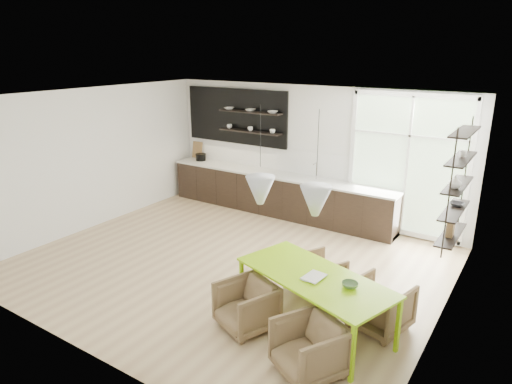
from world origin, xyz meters
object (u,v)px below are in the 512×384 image
object	(u,v)px
armchair_front_left	(246,306)
dining_table	(315,279)
armchair_back_left	(320,274)
armchair_back_right	(380,306)
wire_stool	(254,289)
armchair_front_right	(309,348)

from	to	relation	value
armchair_front_left	dining_table	bearing A→B (deg)	55.22
armchair_back_left	armchair_back_right	xyz separation A→B (m)	(1.10, -0.44, 0.04)
armchair_back_right	wire_stool	size ratio (longest dim) A/B	1.63
armchair_front_left	armchair_back_left	bearing A→B (deg)	96.26
dining_table	armchair_front_right	size ratio (longest dim) A/B	3.20
armchair_front_right	armchair_back_right	bearing A→B (deg)	103.24
dining_table	wire_stool	distance (m)	1.05
armchair_back_right	armchair_front_left	world-z (taller)	armchair_back_right
dining_table	armchair_back_right	xyz separation A→B (m)	(0.75, 0.49, -0.39)
wire_stool	armchair_back_left	bearing A→B (deg)	57.22
armchair_back_right	wire_stool	distance (m)	1.77
dining_table	armchair_back_right	size ratio (longest dim) A/B	3.15
dining_table	armchair_front_left	bearing A→B (deg)	-129.31
wire_stool	dining_table	bearing A→B (deg)	0.40
armchair_front_left	wire_stool	size ratio (longest dim) A/B	1.58
dining_table	wire_stool	size ratio (longest dim) A/B	5.15
armchair_back_left	armchair_front_left	xyz separation A→B (m)	(-0.41, -1.42, 0.03)
dining_table	armchair_back_right	bearing A→B (deg)	50.70
armchair_front_right	wire_stool	xyz separation A→B (m)	(-1.32, 0.85, -0.04)
armchair_back_left	armchair_back_right	distance (m)	1.19
armchair_back_left	armchair_front_right	size ratio (longest dim) A/B	0.90
armchair_back_right	wire_stool	bearing A→B (deg)	30.13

